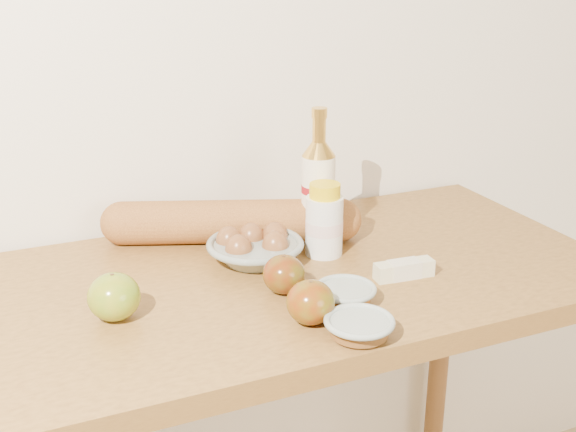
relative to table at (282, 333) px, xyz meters
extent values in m
cube|color=white|center=(0.00, 0.33, 0.52)|extent=(3.50, 0.02, 2.60)
cube|color=olive|center=(0.00, 0.00, 0.10)|extent=(1.20, 0.60, 0.04)
cylinder|color=brown|center=(0.55, 0.25, -0.35)|extent=(0.05, 0.05, 0.86)
cylinder|color=#F4E7CE|center=(0.12, 0.11, 0.21)|extent=(0.08, 0.08, 0.18)
cylinder|color=maroon|center=(0.12, 0.11, 0.23)|extent=(0.08, 0.08, 0.01)
cone|color=gold|center=(0.12, 0.11, 0.31)|extent=(0.08, 0.08, 0.03)
cylinder|color=gold|center=(0.12, 0.11, 0.35)|extent=(0.03, 0.03, 0.05)
cylinder|color=gold|center=(0.12, 0.11, 0.38)|extent=(0.04, 0.04, 0.02)
cylinder|color=white|center=(0.11, 0.05, 0.18)|extent=(0.08, 0.08, 0.11)
cylinder|color=beige|center=(0.11, 0.05, 0.18)|extent=(0.08, 0.08, 0.02)
cylinder|color=yellow|center=(0.11, 0.05, 0.25)|extent=(0.06, 0.06, 0.03)
torus|color=gray|center=(-0.02, 0.07, 0.16)|extent=(0.21, 0.21, 0.01)
ellipsoid|color=brown|center=(-0.06, 0.05, 0.16)|extent=(0.06, 0.06, 0.06)
ellipsoid|color=brown|center=(0.01, 0.04, 0.16)|extent=(0.06, 0.06, 0.06)
ellipsoid|color=brown|center=(-0.02, 0.10, 0.16)|extent=(0.06, 0.06, 0.06)
ellipsoid|color=brown|center=(-0.06, 0.10, 0.16)|extent=(0.06, 0.06, 0.06)
ellipsoid|color=brown|center=(0.02, 0.09, 0.16)|extent=(0.06, 0.06, 0.06)
cylinder|color=#AD6E35|center=(-0.03, 0.17, 0.17)|extent=(0.43, 0.23, 0.09)
sphere|color=#AD6E35|center=(-0.23, 0.25, 0.17)|extent=(0.11, 0.11, 0.09)
sphere|color=#AD6E35|center=(0.17, 0.10, 0.17)|extent=(0.11, 0.11, 0.09)
ellipsoid|color=#9D8D1F|center=(-0.30, -0.05, 0.16)|extent=(0.11, 0.11, 0.08)
cylinder|color=#4E331A|center=(-0.30, -0.05, 0.19)|extent=(0.01, 0.01, 0.01)
ellipsoid|color=#940A08|center=(-0.03, -0.18, 0.16)|extent=(0.10, 0.10, 0.07)
cylinder|color=#51361B|center=(-0.03, -0.18, 0.19)|extent=(0.01, 0.01, 0.01)
ellipsoid|color=maroon|center=(-0.03, -0.07, 0.16)|extent=(0.07, 0.07, 0.07)
cylinder|color=#452B17|center=(-0.03, -0.07, 0.18)|extent=(0.01, 0.01, 0.01)
torus|color=#96A49F|center=(0.02, -0.25, 0.15)|extent=(0.11, 0.11, 0.01)
cylinder|color=brown|center=(0.02, -0.25, 0.14)|extent=(0.09, 0.09, 0.02)
torus|color=#93A19A|center=(0.05, -0.15, 0.15)|extent=(0.14, 0.14, 0.01)
cylinder|color=brown|center=(0.05, -0.15, 0.14)|extent=(0.11, 0.11, 0.02)
cube|color=beige|center=(0.19, -0.10, 0.14)|extent=(0.11, 0.04, 0.03)
cube|color=beige|center=(0.19, -0.10, 0.14)|extent=(0.06, 0.04, 0.03)
camera|label=1|loc=(-0.46, -1.08, 0.68)|focal=45.00mm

